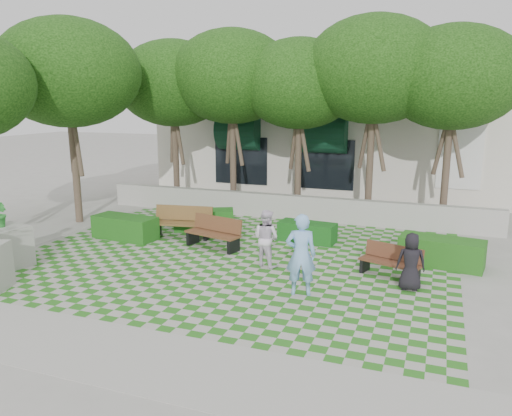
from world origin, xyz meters
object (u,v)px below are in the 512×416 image
at_px(hedge_west, 125,227).
at_px(person_blue, 301,255).
at_px(hedge_midleft, 204,220).
at_px(planter_back, 4,245).
at_px(person_dark, 411,262).
at_px(person_white, 266,238).
at_px(bench_east, 391,262).
at_px(hedge_east, 441,252).
at_px(bench_mid, 214,233).
at_px(bench_west, 182,223).
at_px(hedge_midright, 307,232).

xyz_separation_m(hedge_west, person_blue, (6.57, -2.59, 0.59)).
bearing_deg(hedge_midleft, planter_back, -121.27).
distance_m(hedge_west, person_blue, 7.09).
distance_m(person_dark, person_white, 3.78).
relative_size(bench_east, hedge_east, 0.75).
height_order(bench_mid, bench_west, bench_west).
xyz_separation_m(bench_east, person_dark, (0.51, -0.75, 0.30)).
bearing_deg(hedge_east, person_white, -159.17).
distance_m(hedge_east, planter_back, 11.76).
bearing_deg(person_blue, bench_east, -148.54).
distance_m(hedge_midright, person_white, 2.74).
height_order(bench_mid, hedge_east, bench_mid).
xyz_separation_m(bench_mid, hedge_midright, (2.47, 1.64, -0.14)).
distance_m(hedge_midleft, person_dark, 7.77).
xyz_separation_m(hedge_east, planter_back, (-10.97, -4.22, 0.23)).
distance_m(bench_west, hedge_midright, 4.05).
distance_m(hedge_midright, person_blue, 4.47).
relative_size(hedge_midright, hedge_midleft, 0.89).
height_order(hedge_west, planter_back, planter_back).
relative_size(hedge_midleft, planter_back, 1.10).
relative_size(bench_west, hedge_west, 0.95).
bearing_deg(hedge_midleft, hedge_west, -134.71).
xyz_separation_m(hedge_midleft, planter_back, (-3.27, -5.38, 0.26)).
relative_size(person_dark, person_white, 0.89).
relative_size(bench_east, hedge_midright, 0.91).
relative_size(bench_mid, person_white, 1.21).
xyz_separation_m(hedge_midleft, hedge_west, (-1.88, -1.90, 0.02)).
distance_m(bench_east, person_white, 3.28).
xyz_separation_m(hedge_midright, person_blue, (0.97, -4.31, 0.65)).
distance_m(hedge_midleft, hedge_west, 2.68).
xyz_separation_m(hedge_east, hedge_west, (-9.58, -0.74, -0.01)).
xyz_separation_m(bench_west, hedge_west, (-1.65, -0.80, -0.12)).
bearing_deg(hedge_east, bench_east, -130.77).
height_order(hedge_east, person_blue, person_blue).
relative_size(hedge_midright, planter_back, 0.98).
height_order(hedge_west, person_blue, person_blue).
bearing_deg(hedge_west, planter_back, -111.73).
height_order(hedge_midleft, hedge_west, hedge_west).
height_order(hedge_midright, person_dark, person_dark).
relative_size(bench_east, bench_west, 0.81).
xyz_separation_m(person_dark, person_white, (-3.75, 0.44, 0.09)).
bearing_deg(bench_east, bench_mid, -168.48).
bearing_deg(bench_west, person_white, -35.98).
xyz_separation_m(hedge_west, person_dark, (8.91, -1.39, 0.32)).
xyz_separation_m(bench_east, hedge_midleft, (-6.51, 2.54, -0.04)).
relative_size(hedge_east, hedge_midleft, 1.08).
distance_m(bench_east, planter_back, 10.19).
distance_m(bench_mid, person_dark, 5.97).
relative_size(hedge_east, planter_back, 1.19).
xyz_separation_m(hedge_midleft, person_white, (3.27, -2.85, 0.43)).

